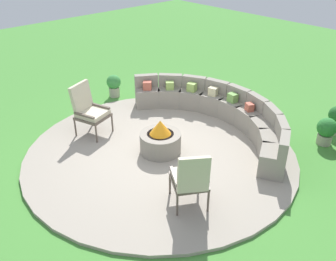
# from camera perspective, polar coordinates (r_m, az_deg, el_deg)

# --- Properties ---
(ground_plane) EXTENTS (24.00, 24.00, 0.00)m
(ground_plane) POSITION_cam_1_polar(r_m,az_deg,el_deg) (7.33, -1.15, -3.59)
(ground_plane) COLOR #478C38
(patio_circle) EXTENTS (5.26, 5.26, 0.06)m
(patio_circle) POSITION_cam_1_polar(r_m,az_deg,el_deg) (7.31, -1.15, -3.39)
(patio_circle) COLOR #9E9384
(patio_circle) RESTS_ON ground_plane
(fire_pit) EXTENTS (0.80, 0.80, 0.68)m
(fire_pit) POSITION_cam_1_polar(r_m,az_deg,el_deg) (7.16, -1.18, -1.45)
(fire_pit) COLOR gray
(fire_pit) RESTS_ON patio_circle
(curved_stone_bench) EXTENTS (4.31, 1.70, 0.75)m
(curved_stone_bench) POSITION_cam_1_polar(r_m,az_deg,el_deg) (8.20, 7.97, 2.82)
(curved_stone_bench) COLOR gray
(curved_stone_bench) RESTS_ON patio_circle
(lounge_chair_front_left) EXTENTS (0.76, 0.73, 1.09)m
(lounge_chair_front_left) POSITION_cam_1_polar(r_m,az_deg,el_deg) (7.86, -12.13, 3.28)
(lounge_chair_front_left) COLOR brown
(lounge_chair_front_left) RESTS_ON patio_circle
(lounge_chair_front_right) EXTENTS (0.77, 0.75, 1.01)m
(lounge_chair_front_right) POSITION_cam_1_polar(r_m,az_deg,el_deg) (5.68, 3.48, -7.32)
(lounge_chair_front_right) COLOR brown
(lounge_chair_front_right) RESTS_ON patio_circle
(potted_plant_0) EXTENTS (0.36, 0.36, 0.62)m
(potted_plant_0) POSITION_cam_1_polar(r_m,az_deg,el_deg) (8.68, 24.51, 1.65)
(potted_plant_0) COLOR #A89E8E
(potted_plant_0) RESTS_ON ground_plane
(potted_plant_1) EXTENTS (0.40, 0.40, 0.58)m
(potted_plant_1) POSITION_cam_1_polar(r_m,az_deg,el_deg) (8.16, 23.21, 0.05)
(potted_plant_1) COLOR #A89E8E
(potted_plant_1) RESTS_ON ground_plane
(potted_plant_4) EXTENTS (0.37, 0.37, 0.58)m
(potted_plant_4) POSITION_cam_1_polar(r_m,az_deg,el_deg) (9.77, -8.34, 7.01)
(potted_plant_4) COLOR #A89E8E
(potted_plant_4) RESTS_ON ground_plane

